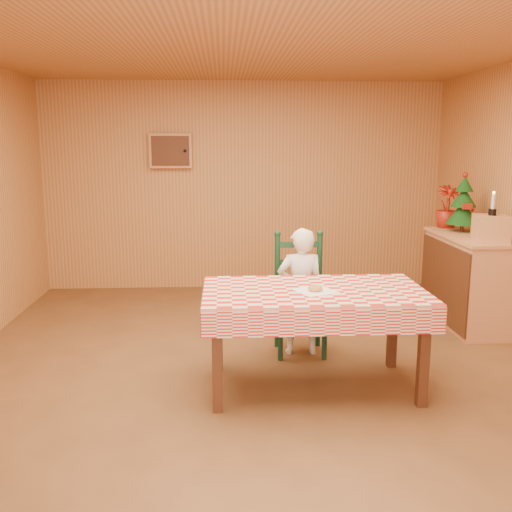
{
  "coord_description": "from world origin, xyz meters",
  "views": [
    {
      "loc": [
        -0.25,
        -4.26,
        1.82
      ],
      "look_at": [
        0.0,
        0.2,
        0.95
      ],
      "focal_mm": 40.0,
      "sensor_mm": 36.0,
      "label": 1
    }
  ],
  "objects": [
    {
      "name": "cabin_walls",
      "position": [
        -0.0,
        0.53,
        1.83
      ],
      "size": [
        5.1,
        6.05,
        2.65
      ],
      "color": "#C38146",
      "rests_on": "ground"
    },
    {
      "name": "crate",
      "position": [
        2.23,
        0.86,
        1.06
      ],
      "size": [
        0.36,
        0.36,
        0.25
      ],
      "primitive_type": "cube",
      "rotation": [
        0.0,
        0.0,
        -0.22
      ],
      "color": "tan",
      "rests_on": "shelf_unit"
    },
    {
      "name": "dining_table",
      "position": [
        0.41,
        -0.19,
        0.69
      ],
      "size": [
        1.66,
        0.96,
        0.77
      ],
      "color": "#502815",
      "rests_on": "ground"
    },
    {
      "name": "candle_set",
      "position": [
        2.23,
        0.86,
        1.24
      ],
      "size": [
        0.07,
        0.07,
        0.22
      ],
      "color": "black",
      "rests_on": "crate"
    },
    {
      "name": "seated_child",
      "position": [
        0.41,
        0.54,
        0.56
      ],
      "size": [
        0.41,
        0.27,
        1.12
      ],
      "primitive_type": "imported",
      "rotation": [
        0.0,
        0.0,
        3.14
      ],
      "color": "white",
      "rests_on": "ground"
    },
    {
      "name": "ladder_chair",
      "position": [
        0.41,
        0.59,
        0.5
      ],
      "size": [
        0.44,
        0.4,
        1.08
      ],
      "color": "black",
      "rests_on": "ground"
    },
    {
      "name": "christmas_tree",
      "position": [
        2.23,
        1.51,
        1.21
      ],
      "size": [
        0.34,
        0.34,
        0.62
      ],
      "color": "#502815",
      "rests_on": "shelf_unit"
    },
    {
      "name": "shelf_unit",
      "position": [
        2.22,
        1.26,
        0.47
      ],
      "size": [
        0.54,
        1.24,
        0.93
      ],
      "color": "tan",
      "rests_on": "ground"
    },
    {
      "name": "ground",
      "position": [
        0.0,
        0.0,
        0.0
      ],
      "size": [
        6.0,
        6.0,
        0.0
      ],
      "primitive_type": "plane",
      "color": "brown",
      "rests_on": "ground"
    },
    {
      "name": "napkin",
      "position": [
        0.41,
        -0.24,
        0.77
      ],
      "size": [
        0.34,
        0.34,
        0.0
      ],
      "primitive_type": "cube",
      "rotation": [
        0.0,
        0.0,
        0.41
      ],
      "color": "white",
      "rests_on": "dining_table"
    },
    {
      "name": "donut",
      "position": [
        0.41,
        -0.24,
        0.79
      ],
      "size": [
        0.11,
        0.11,
        0.04
      ],
      "primitive_type": "torus",
      "rotation": [
        0.0,
        0.0,
        0.03
      ],
      "color": "#CB8949",
      "rests_on": "napkin"
    },
    {
      "name": "flower_arrangement",
      "position": [
        2.18,
        1.81,
        1.16
      ],
      "size": [
        0.29,
        0.29,
        0.46
      ],
      "primitive_type": "imported",
      "rotation": [
        0.0,
        0.0,
        0.14
      ],
      "color": "maroon",
      "rests_on": "shelf_unit"
    }
  ]
}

